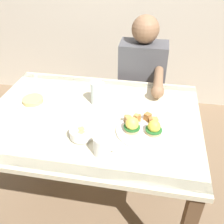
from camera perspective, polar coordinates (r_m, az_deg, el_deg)
ground_plane at (r=1.97m, az=-3.56°, el=-18.60°), size 6.00×6.00×0.00m
dining_table at (r=1.51m, az=-4.42°, el=-4.10°), size 1.20×0.90×0.74m
eggs_benedict_plate at (r=1.32m, az=6.72°, el=-3.56°), size 0.27×0.27×0.09m
fruit_bowl at (r=1.28m, az=-6.74°, el=-4.67°), size 0.12×0.12×0.06m
coffee_mug at (r=1.17m, az=-2.13°, el=-7.30°), size 0.11×0.08×0.09m
fork at (r=1.37m, az=-16.62°, el=-4.55°), size 0.11×0.14×0.00m
water_glass_near at (r=1.52m, az=-3.54°, el=3.97°), size 0.07×0.07×0.14m
side_plate at (r=1.60m, az=-17.10°, el=2.24°), size 0.20×0.20×0.04m
diner_person at (r=1.96m, az=6.62°, el=6.43°), size 0.34×0.54×1.14m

